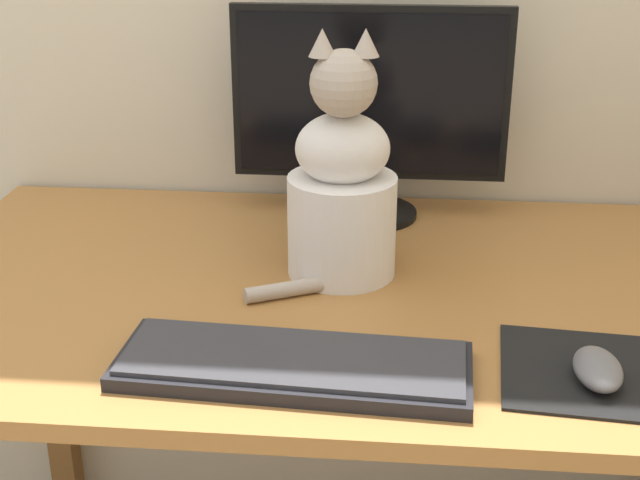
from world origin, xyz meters
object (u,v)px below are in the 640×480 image
Objects in this scene: keyboard at (293,365)px; cat at (342,188)px; computer_mouse_right at (598,369)px; monitor at (370,108)px.

cat reaches higher than keyboard.
computer_mouse_right is 0.26× the size of cat.
keyboard is (-0.07, -0.53, -0.18)m from monitor.
cat is at bearing 138.62° from computer_mouse_right.
cat reaches higher than monitor.
computer_mouse_right is at bearing -47.16° from cat.
monitor reaches higher than computer_mouse_right.
computer_mouse_right reaches higher than keyboard.
keyboard is at bearing -103.11° from cat.
cat reaches higher than computer_mouse_right.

